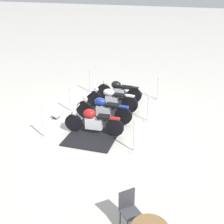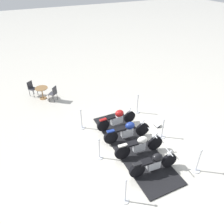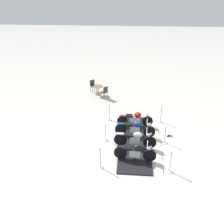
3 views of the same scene
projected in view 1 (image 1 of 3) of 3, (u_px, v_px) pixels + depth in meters
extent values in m
plane|color=beige|center=(108.00, 116.00, 12.60)|extent=(80.00, 80.00, 0.00)
cube|color=black|center=(108.00, 115.00, 12.59)|extent=(5.45, 1.74, 0.06)
cylinder|color=black|center=(104.00, 91.00, 14.08)|extent=(0.19, 0.65, 0.64)
cylinder|color=black|center=(134.00, 95.00, 13.62)|extent=(0.19, 0.65, 0.64)
cube|color=silver|center=(119.00, 92.00, 13.83)|extent=(0.28, 0.54, 0.38)
ellipsoid|color=black|center=(116.00, 85.00, 13.74)|extent=(0.37, 0.47, 0.33)
cube|color=black|center=(127.00, 87.00, 13.60)|extent=(0.34, 0.52, 0.08)
cube|color=black|center=(135.00, 88.00, 13.47)|extent=(0.19, 0.36, 0.06)
cylinder|color=silver|center=(105.00, 86.00, 13.95)|extent=(0.09, 0.28, 0.55)
cylinder|color=silver|center=(107.00, 79.00, 13.78)|extent=(0.69, 0.09, 0.04)
sphere|color=silver|center=(105.00, 83.00, 13.90)|extent=(0.18, 0.18, 0.18)
cylinder|color=black|center=(95.00, 99.00, 13.16)|extent=(0.17, 0.70, 0.69)
cylinder|color=black|center=(130.00, 104.00, 12.65)|extent=(0.17, 0.70, 0.69)
cube|color=silver|center=(112.00, 100.00, 12.88)|extent=(0.24, 0.53, 0.42)
ellipsoid|color=silver|center=(109.00, 92.00, 12.78)|extent=(0.34, 0.49, 0.30)
cube|color=black|center=(120.00, 95.00, 12.64)|extent=(0.32, 0.55, 0.08)
cube|color=silver|center=(130.00, 96.00, 12.49)|extent=(0.16, 0.39, 0.06)
cylinder|color=silver|center=(97.00, 93.00, 13.01)|extent=(0.10, 0.36, 0.58)
cylinder|color=silver|center=(99.00, 85.00, 12.83)|extent=(0.75, 0.10, 0.04)
sphere|color=silver|center=(96.00, 89.00, 12.94)|extent=(0.18, 0.18, 0.18)
cylinder|color=black|center=(85.00, 109.00, 12.24)|extent=(0.19, 0.67, 0.67)
cylinder|color=black|center=(123.00, 116.00, 11.71)|extent=(0.19, 0.67, 0.67)
cube|color=silver|center=(104.00, 111.00, 11.95)|extent=(0.28, 0.56, 0.42)
ellipsoid|color=navy|center=(100.00, 102.00, 11.84)|extent=(0.37, 0.48, 0.33)
cube|color=black|center=(113.00, 105.00, 11.70)|extent=(0.35, 0.55, 0.08)
cube|color=navy|center=(124.00, 107.00, 11.56)|extent=(0.19, 0.38, 0.06)
cylinder|color=silver|center=(86.00, 103.00, 12.09)|extent=(0.10, 0.30, 0.57)
cylinder|color=silver|center=(88.00, 95.00, 11.93)|extent=(0.65, 0.09, 0.04)
sphere|color=silver|center=(85.00, 99.00, 12.04)|extent=(0.18, 0.18, 0.18)
cylinder|color=black|center=(74.00, 123.00, 11.21)|extent=(0.14, 0.64, 0.64)
cylinder|color=black|center=(115.00, 127.00, 10.88)|extent=(0.14, 0.64, 0.64)
cube|color=silver|center=(94.00, 123.00, 11.02)|extent=(0.22, 0.61, 0.42)
ellipsoid|color=#AD1919|center=(89.00, 114.00, 10.90)|extent=(0.37, 0.45, 0.35)
cube|color=black|center=(104.00, 117.00, 10.81)|extent=(0.33, 0.42, 0.08)
cube|color=#AD1919|center=(115.00, 118.00, 10.73)|extent=(0.15, 0.36, 0.06)
cylinder|color=silver|center=(75.00, 116.00, 11.08)|extent=(0.08, 0.26, 0.55)
cylinder|color=silver|center=(76.00, 108.00, 10.93)|extent=(0.68, 0.06, 0.04)
sphere|color=silver|center=(74.00, 113.00, 11.04)|extent=(0.18, 0.18, 0.18)
cylinder|color=silver|center=(134.00, 151.00, 10.16)|extent=(0.32, 0.32, 0.03)
cylinder|color=silver|center=(134.00, 137.00, 9.95)|extent=(0.05, 0.05, 1.00)
sphere|color=silver|center=(135.00, 122.00, 9.73)|extent=(0.09, 0.09, 0.09)
cylinder|color=silver|center=(90.00, 92.00, 15.03)|extent=(0.36, 0.36, 0.03)
cylinder|color=silver|center=(90.00, 81.00, 14.81)|extent=(0.05, 0.05, 1.04)
sphere|color=silver|center=(90.00, 70.00, 14.58)|extent=(0.09, 0.09, 0.09)
cylinder|color=silver|center=(147.00, 121.00, 12.17)|extent=(0.29, 0.29, 0.03)
cylinder|color=silver|center=(148.00, 109.00, 11.97)|extent=(0.05, 0.05, 0.96)
sphere|color=silver|center=(149.00, 97.00, 11.75)|extent=(0.09, 0.09, 0.09)
cylinder|color=silver|center=(44.00, 137.00, 11.02)|extent=(0.29, 0.29, 0.03)
cylinder|color=silver|center=(43.00, 123.00, 10.80)|extent=(0.05, 0.05, 1.03)
sphere|color=silver|center=(41.00, 109.00, 10.57)|extent=(0.09, 0.09, 0.09)
cylinder|color=silver|center=(71.00, 111.00, 13.03)|extent=(0.34, 0.34, 0.03)
cylinder|color=silver|center=(70.00, 100.00, 12.83)|extent=(0.05, 0.05, 0.94)
sphere|color=silver|center=(70.00, 88.00, 12.61)|extent=(0.09, 0.09, 0.09)
cylinder|color=silver|center=(157.00, 99.00, 14.18)|extent=(0.29, 0.29, 0.03)
cylinder|color=silver|center=(158.00, 88.00, 13.96)|extent=(0.05, 0.05, 1.03)
sphere|color=silver|center=(159.00, 76.00, 13.73)|extent=(0.09, 0.09, 0.09)
cube|color=#333338|center=(56.00, 118.00, 12.43)|extent=(0.33, 0.20, 0.02)
cube|color=white|center=(56.00, 115.00, 12.38)|extent=(0.30, 0.22, 0.15)
cylinder|color=#2D2D33|center=(141.00, 224.00, 6.97)|extent=(0.03, 0.03, 0.46)
cylinder|color=#2D2D33|center=(133.00, 214.00, 7.24)|extent=(0.03, 0.03, 0.46)
cylinder|color=#2D2D33|center=(120.00, 219.00, 7.10)|extent=(0.03, 0.03, 0.46)
cube|color=#3F3F47|center=(131.00, 213.00, 6.93)|extent=(0.57, 0.57, 0.04)
cube|color=#2D2D33|center=(127.00, 199.00, 6.97)|extent=(0.30, 0.31, 0.47)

